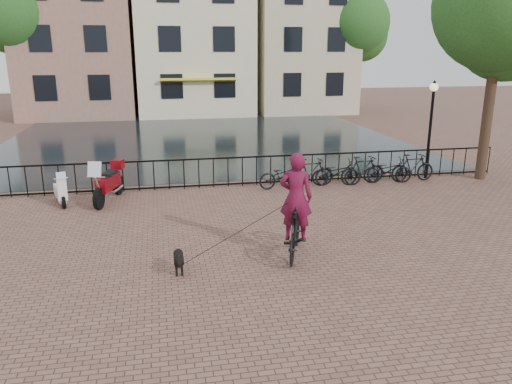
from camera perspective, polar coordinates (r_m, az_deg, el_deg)
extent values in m
plane|color=brown|center=(9.90, 3.40, -11.45)|extent=(100.00, 100.00, 0.00)
plane|color=black|center=(26.29, -6.03, 5.93)|extent=(20.00, 20.00, 0.00)
cube|color=black|center=(17.03, -3.24, 3.91)|extent=(20.00, 0.05, 0.05)
cube|color=black|center=(17.24, -3.19, 0.92)|extent=(20.00, 0.05, 0.05)
cube|color=#865C4E|center=(38.88, -19.75, 17.24)|extent=(7.50, 9.00, 12.00)
cube|color=beige|center=(38.61, -7.32, 17.28)|extent=(8.00, 9.00, 11.00)
cube|color=gold|center=(33.97, -6.57, 12.60)|extent=(5.00, 0.60, 0.15)
cube|color=#C5AD92|center=(40.01, 4.76, 18.38)|extent=(7.00, 9.00, 12.50)
cylinder|color=black|center=(36.59, -25.53, 12.29)|extent=(0.36, 0.36, 6.30)
sphere|color=#204B19|center=(36.63, -26.23, 17.89)|extent=(5.04, 5.04, 5.04)
cylinder|color=black|center=(19.59, 25.11, 9.37)|extent=(0.36, 0.36, 5.60)
sphere|color=#204B19|center=(19.56, 26.27, 18.68)|extent=(4.48, 4.48, 4.48)
cylinder|color=black|center=(38.28, 11.09, 13.35)|extent=(0.36, 0.36, 5.95)
sphere|color=#204B19|center=(38.29, 11.37, 18.43)|extent=(4.76, 4.76, 4.76)
cylinder|color=black|center=(18.90, 19.20, 6.11)|extent=(0.10, 0.10, 3.20)
sphere|color=beige|center=(18.71, 19.69, 11.24)|extent=(0.30, 0.30, 0.30)
imported|color=black|center=(11.35, 4.50, -4.38)|extent=(1.27, 2.13, 1.23)
imported|color=maroon|center=(11.05, 4.61, 0.41)|extent=(1.03, 0.86, 2.42)
imported|color=black|center=(16.91, 3.12, 1.92)|extent=(1.77, 0.80, 0.90)
imported|color=black|center=(17.15, 6.21, 2.22)|extent=(1.69, 0.58, 1.00)
imported|color=black|center=(17.47, 9.18, 2.19)|extent=(1.78, 0.82, 0.90)
imported|color=black|center=(17.80, 12.07, 2.46)|extent=(1.71, 0.66, 1.00)
imported|color=black|center=(18.20, 14.82, 2.42)|extent=(1.79, 0.84, 0.90)
imported|color=black|center=(18.62, 17.47, 2.66)|extent=(1.69, 0.56, 1.00)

